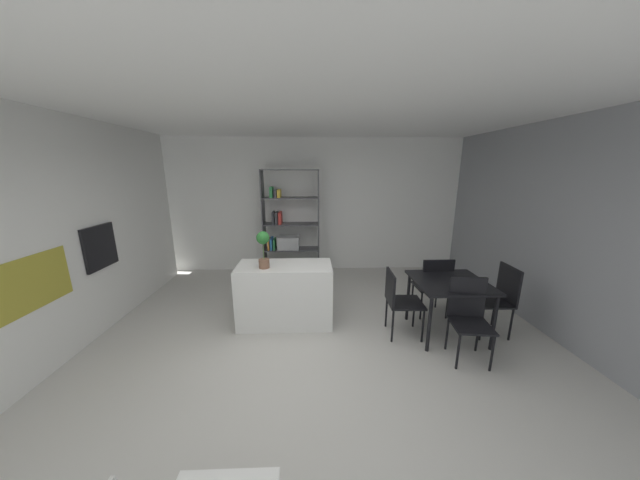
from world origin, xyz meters
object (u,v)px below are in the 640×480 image
Objects in this scene: dining_table at (450,287)px; dining_chair_window_side at (499,294)px; kitchen_island at (285,294)px; dining_chair_near at (468,312)px; dining_chair_island_side at (398,297)px; built_in_oven at (100,247)px; potted_plant_on_island at (263,246)px; dining_chair_far at (434,283)px; open_bookshelf at (287,229)px.

dining_table is 0.97× the size of dining_chair_window_side.
kitchen_island is 1.38× the size of dining_chair_near.
dining_chair_island_side is (1.53, -0.38, 0.10)m from kitchen_island.
built_in_oven is 4.08m from dining_chair_island_side.
dining_table is 1.03× the size of dining_chair_island_side.
potted_plant_on_island is (2.22, -0.10, 0.01)m from built_in_oven.
dining_chair_far reaches higher than dining_chair_island_side.
potted_plant_on_island is 0.57× the size of dining_chair_island_side.
dining_chair_far is (2.21, 0.08, 0.11)m from kitchen_island.
built_in_oven is at bearing 0.18° from dining_chair_far.
open_bookshelf is at bearing 37.47° from dining_chair_island_side.
built_in_oven is at bearing -91.88° from dining_chair_window_side.
dining_table is at bearing 99.06° from dining_chair_near.
open_bookshelf is 3.33m from dining_table.
built_in_oven is 5.42m from dining_chair_window_side.
built_in_oven is 3.10m from open_bookshelf.
dining_chair_near is 1.01× the size of dining_chair_window_side.
built_in_oven is at bearing 87.37° from dining_chair_island_side.
dining_table is 0.99× the size of dining_chair_far.
dining_table is at bearing 88.89° from dining_chair_far.
open_bookshelf is at bearing 85.91° from potted_plant_on_island.
potted_plant_on_island is at bearing -94.09° from open_bookshelf.
built_in_oven reaches higher than dining_chair_island_side.
dining_chair_window_side is (3.01, -2.37, -0.42)m from open_bookshelf.
dining_chair_island_side is 1.37m from dining_chair_window_side.
dining_table is at bearing -45.54° from open_bookshelf.
dining_chair_near is at bearing -50.47° from open_bookshelf.
dining_chair_window_side is (5.38, -0.38, -0.61)m from built_in_oven.
dining_chair_far is at bearing -39.30° from open_bookshelf.
dining_chair_near is at bearing -20.81° from kitchen_island.
kitchen_island is 2.25m from dining_table.
potted_plant_on_island is 2.54m from dining_table.
kitchen_island is 2.07m from open_bookshelf.
open_bookshelf is 2.34× the size of dining_chair_far.
dining_chair_near reaches higher than kitchen_island.
built_in_oven is at bearing -139.87° from open_bookshelf.
kitchen_island is 0.61× the size of open_bookshelf.
built_in_oven is at bearing 177.40° from potted_plant_on_island.
dining_chair_near reaches higher than dining_chair_window_side.
kitchen_island is 1.58m from dining_chair_island_side.
potted_plant_on_island reaches higher than dining_table.
kitchen_island reaches higher than dining_table.
dining_chair_island_side is at bearing 153.38° from dining_chair_near.
open_bookshelf reaches higher than dining_chair_far.
dining_chair_near is at bearing -121.39° from dining_chair_island_side.
dining_chair_island_side is (-0.69, 0.47, -0.02)m from dining_chair_near.
dining_chair_far is at bearing 4.39° from potted_plant_on_island.
dining_chair_far is 0.83m from dining_chair_window_side.
dining_chair_island_side is at bearing -5.28° from built_in_oven.
open_bookshelf reaches higher than kitchen_island.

